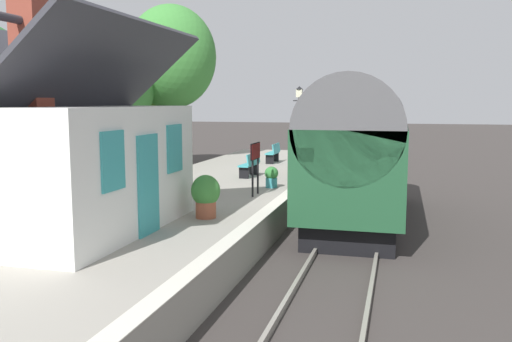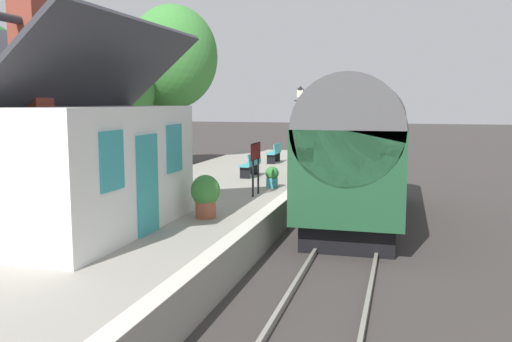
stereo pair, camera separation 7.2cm
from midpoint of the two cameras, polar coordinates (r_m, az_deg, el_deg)
The scene contains 17 objects.
ground_plane at distance 15.29m, azimuth 6.89°, elevation -6.56°, with size 160.00×160.00×0.00m, color #383330.
platform at distance 16.21m, azimuth -6.96°, elevation -4.19°, with size 32.00×5.84×0.87m, color gray.
platform_edge_coping at distance 15.32m, azimuth 2.56°, elevation -3.13°, with size 32.00×0.36×0.02m, color beige.
rail_near at distance 15.14m, azimuth 13.01°, elevation -6.57°, with size 52.00×0.08×0.14m, color gray.
rail_far at distance 15.25m, azimuth 7.57°, elevation -6.34°, with size 52.00×0.08×0.14m, color gray.
train at distance 16.75m, azimuth 11.02°, elevation 2.25°, with size 8.78×2.73×4.32m.
station_building at distance 12.40m, azimuth -19.12°, elevation 0.96°, with size 5.76×3.98×5.32m.
bench_by_lamp at distance 24.84m, azimuth 2.08°, elevation 1.96°, with size 1.41×0.45×0.88m.
bench_near_building at distance 20.19m, azimuth -0.40°, elevation 0.74°, with size 1.42×0.50×0.88m.
planter_edge_far at distance 21.56m, azimuth 4.88°, elevation 0.62°, with size 1.00×0.32×0.60m.
planter_bench_right at distance 13.08m, azimuth -5.16°, elevation -2.47°, with size 0.70×0.70×1.04m.
planter_corner_building at distance 17.65m, azimuth 1.81°, elevation -0.57°, with size 0.44×0.44×0.72m.
lamp_post_platform at distance 22.30m, azimuth 4.75°, elevation 6.28°, with size 0.32×0.50×3.40m.
station_sign_board at distance 16.10m, azimuth 0.09°, elevation 1.62°, with size 0.96×0.06×1.57m.
tree_far_right at distance 27.30m, azimuth -8.67°, elevation 11.70°, with size 4.12×4.42×8.30m.
tree_far_left at distance 30.77m, azimuth -12.06°, elevation 9.76°, with size 4.41×4.48×7.88m.
tree_mid_background at distance 26.54m, azimuth -15.71°, elevation 8.63°, with size 4.98×4.92×6.87m.
Camera 2 is at (-14.69, -2.15, 3.64)m, focal length 38.18 mm.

